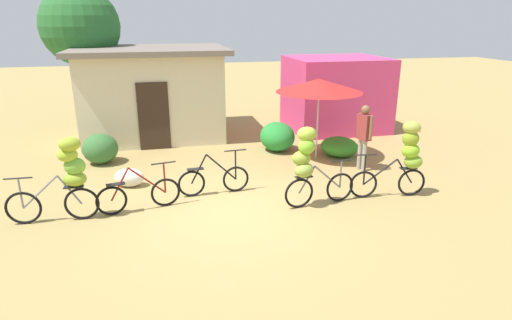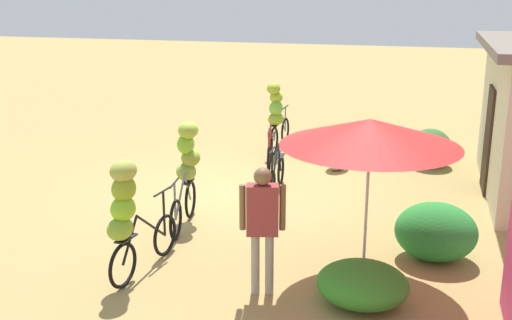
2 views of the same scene
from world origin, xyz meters
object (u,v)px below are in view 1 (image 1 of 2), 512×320
Objects in this scene: tree_behind_building at (80,28)px; bicycle_center_loaded at (214,180)px; shop_pink at (335,93)px; bicycle_near_pile at (139,195)px; bicycle_rightmost at (406,154)px; market_umbrella at (319,85)px; bicycle_leftmost at (67,173)px; building_low at (153,92)px; bicycle_by_shop at (308,162)px; person_vendor at (364,131)px; produce_sack at (129,177)px.

tree_behind_building reaches higher than bicycle_center_loaded.
shop_pink is at bearing 45.73° from bicycle_center_loaded.
bicycle_near_pile is 5.69m from bicycle_rightmost.
bicycle_leftmost is at bearing -156.22° from market_umbrella.
bicycle_rightmost is (5.28, -6.56, -0.48)m from building_low.
tree_behind_building reaches higher than bicycle_leftmost.
bicycle_by_shop is at bearing -178.80° from bicycle_rightmost.
shop_pink is 4.48m from person_vendor.
bicycle_center_loaded is 0.94× the size of person_vendor.
bicycle_by_shop reaches higher than bicycle_rightmost.
bicycle_rightmost is at bearing -51.15° from building_low.
produce_sack is at bearing -148.46° from shop_pink.
building_low is 3.18m from tree_behind_building.
shop_pink is at bearing 36.43° from bicycle_leftmost.
person_vendor is (0.79, -1.21, -0.99)m from market_umbrella.
tree_behind_building is 2.81× the size of person_vendor.
bicycle_leftmost is 3.01m from bicycle_center_loaded.
bicycle_leftmost is 2.45× the size of produce_sack.
building_low is 5.76m from bicycle_center_loaded.
bicycle_center_loaded is at bearing -148.00° from market_umbrella.
tree_behind_building is at bearing 123.82° from bicycle_by_shop.
tree_behind_building is at bearing 133.88° from bicycle_rightmost.
market_umbrella is 1.76m from person_vendor.
shop_pink reaches higher than market_umbrella.
person_vendor is (-1.04, -4.35, -0.19)m from shop_pink.
bicycle_leftmost is (-6.00, -2.64, -1.07)m from market_umbrella.
shop_pink is 9.73m from bicycle_leftmost.
building_low reaches higher than bicycle_rightmost.
shop_pink reaches higher than produce_sack.
building_low reaches higher than bicycle_by_shop.
produce_sack is 5.86m from person_vendor.
tree_behind_building is 8.14m from bicycle_center_loaded.
market_umbrella is (-1.83, -3.13, 0.80)m from shop_pink.
shop_pink is at bearing -3.80° from building_low.
market_umbrella is at bearing -38.90° from building_low.
market_umbrella reaches higher than bicycle_by_shop.
bicycle_rightmost is (6.89, -0.37, 0.01)m from bicycle_leftmost.
building_low is 2.79× the size of bicycle_leftmost.
bicycle_near_pile is 1.04× the size of bicycle_center_loaded.
produce_sack is (-1.88, 0.89, -0.12)m from bicycle_center_loaded.
building_low is 1.50× the size of shop_pink.
shop_pink is at bearing 76.55° from person_vendor.
person_vendor is (2.13, 1.85, 0.06)m from bicycle_by_shop.
bicycle_center_loaded reaches higher than bicycle_near_pile.
shop_pink is 3.72m from market_umbrella.
bicycle_center_loaded is at bearing 165.35° from bicycle_rightmost.
bicycle_rightmost reaches higher than bicycle_near_pile.
building_low is 1.00× the size of tree_behind_building.
produce_sack is at bearing 178.53° from person_vendor.
bicycle_rightmost is at bearing -18.26° from produce_sack.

